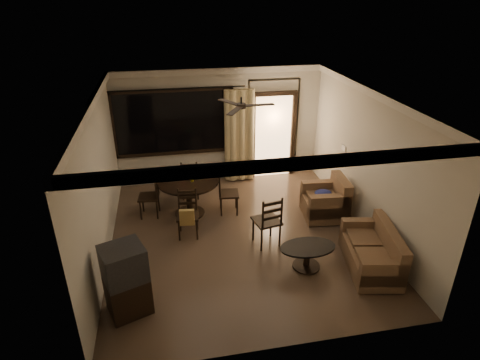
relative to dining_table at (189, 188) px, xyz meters
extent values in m
plane|color=#7F6651|center=(0.92, -1.10, -0.63)|extent=(5.50, 5.50, 0.00)
plane|color=beige|center=(0.92, 1.65, 0.77)|extent=(5.00, 0.00, 5.00)
plane|color=beige|center=(0.92, -3.85, 0.77)|extent=(5.00, 0.00, 5.00)
plane|color=beige|center=(-1.58, -1.10, 0.77)|extent=(0.00, 5.50, 5.50)
plane|color=beige|center=(3.42, -1.10, 0.77)|extent=(0.00, 5.50, 5.50)
plane|color=white|center=(0.92, -1.10, 2.17)|extent=(5.50, 5.50, 0.00)
cube|color=black|center=(-0.18, 1.62, 0.94)|extent=(2.70, 0.04, 1.45)
cylinder|color=black|center=(-0.08, 1.53, 1.75)|extent=(3.20, 0.03, 0.03)
cube|color=#FFC684|center=(2.27, 1.60, 0.42)|extent=(0.91, 0.03, 2.08)
cube|color=white|center=(3.40, -0.05, 0.67)|extent=(0.02, 0.18, 0.12)
cylinder|color=black|center=(0.92, -1.10, 2.11)|extent=(0.03, 0.03, 0.12)
cylinder|color=black|center=(0.92, -1.10, 2.02)|extent=(0.16, 0.16, 0.08)
cylinder|color=black|center=(0.00, 0.00, 0.15)|extent=(1.28, 1.28, 0.04)
cylinder|color=black|center=(0.00, 0.00, -0.24)|extent=(0.13, 0.13, 0.75)
cylinder|color=black|center=(0.00, 0.00, -0.62)|extent=(0.64, 0.64, 0.03)
cylinder|color=maroon|center=(-0.10, 0.06, 0.28)|extent=(0.06, 0.06, 0.22)
cylinder|color=#B99C13|center=(0.08, -0.06, 0.26)|extent=(0.06, 0.06, 0.18)
cube|color=#278244|center=(0.25, 0.10, 0.19)|extent=(0.14, 0.10, 0.05)
cube|color=black|center=(-0.85, 0.09, -0.18)|extent=(0.46, 0.46, 0.04)
cube|color=black|center=(0.84, -0.09, -0.18)|extent=(0.46, 0.46, 0.04)
cube|color=black|center=(-0.09, -0.85, -0.18)|extent=(0.46, 0.46, 0.04)
cube|color=#A38646|center=(-0.12, -1.07, -0.08)|extent=(0.29, 0.11, 0.32)
cube|color=black|center=(0.08, 0.79, -0.18)|extent=(0.46, 0.46, 0.04)
cube|color=black|center=(-1.13, -2.73, -0.33)|extent=(0.74, 0.71, 0.60)
cube|color=black|center=(-1.13, -2.73, 0.24)|extent=(0.74, 0.71, 0.54)
cube|color=black|center=(-0.85, -2.62, 0.24)|extent=(0.17, 0.41, 0.37)
cube|color=#402A1D|center=(2.95, -2.46, -0.44)|extent=(1.00, 1.53, 0.35)
cube|color=#402A1D|center=(3.23, -2.51, -0.14)|extent=(0.44, 1.43, 0.58)
cube|color=#402A1D|center=(2.83, -3.08, -0.26)|extent=(0.77, 0.30, 0.44)
cube|color=#402A1D|center=(3.07, -1.84, -0.26)|extent=(0.77, 0.30, 0.44)
cube|color=#402A1D|center=(2.91, -2.45, -0.23)|extent=(0.75, 1.32, 0.11)
cube|color=#402A1D|center=(2.81, -0.65, -0.41)|extent=(0.93, 0.93, 0.40)
cube|color=#402A1D|center=(3.14, -0.68, -0.08)|extent=(0.28, 0.87, 0.66)
cube|color=#402A1D|center=(2.79, -0.99, -0.21)|extent=(0.87, 0.26, 0.50)
cube|color=#402A1D|center=(2.84, -0.31, -0.21)|extent=(0.87, 0.26, 0.50)
cube|color=#402A1D|center=(2.76, -0.65, -0.18)|extent=(0.66, 0.71, 0.12)
ellipsoid|color=#121351|center=(2.76, -0.65, -0.07)|extent=(0.36, 0.30, 0.11)
ellipsoid|color=black|center=(1.87, -2.24, -0.22)|extent=(0.98, 0.59, 0.03)
cylinder|color=black|center=(1.87, -2.24, -0.42)|extent=(0.11, 0.11, 0.39)
cylinder|color=black|center=(1.87, -2.24, -0.62)|extent=(0.48, 0.48, 0.03)
cube|color=black|center=(1.35, -1.40, -0.13)|extent=(0.55, 0.55, 0.04)
camera|label=1|loc=(-0.36, -7.63, 3.85)|focal=30.00mm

